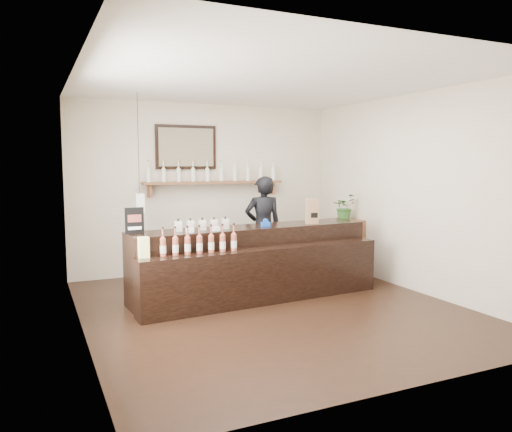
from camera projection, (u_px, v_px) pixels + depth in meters
name	position (u px, v px, depth m)	size (l,w,h in m)	color
ground	(271.00, 308.00, 6.29)	(5.00, 5.00, 0.00)	black
room_shell	(272.00, 173.00, 6.12)	(5.00, 5.00, 5.00)	beige
back_wall_decor	(199.00, 167.00, 8.19)	(2.66, 0.96, 1.69)	brown
counter	(255.00, 264.00, 6.78)	(3.44, 1.15, 1.11)	black
promo_sign	(134.00, 221.00, 6.13)	(0.23, 0.04, 0.33)	black
paper_bag	(312.00, 211.00, 7.15)	(0.18, 0.15, 0.36)	#9A6B4A
tape_dispenser	(266.00, 223.00, 6.86)	(0.13, 0.05, 0.11)	blue
side_cabinet	(344.00, 246.00, 8.29)	(0.56, 0.69, 0.89)	brown
potted_plant	(344.00, 207.00, 8.22)	(0.38, 0.33, 0.42)	#2F6026
shopkeeper	(263.00, 221.00, 7.85)	(0.67, 0.44, 1.83)	black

